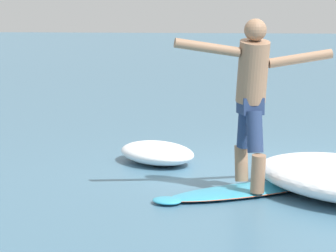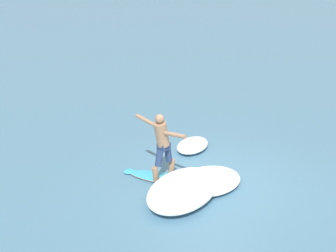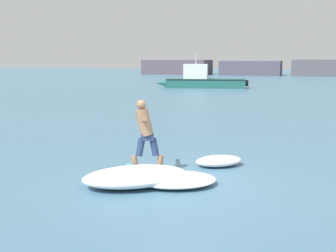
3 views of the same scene
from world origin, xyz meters
name	(u,v)px [view 1 (image 1 of 3)]	position (x,y,z in m)	size (l,w,h in m)	color
ground_plane	(323,176)	(0.00, 0.00, 0.00)	(200.00, 200.00, 0.00)	teal
surfboard	(247,190)	(-1.04, 0.61, 0.03)	(1.70, 1.62, 0.19)	#37A4C9
surfer	(252,91)	(-1.06, 0.57, 0.98)	(0.83, 1.37, 1.59)	#966F52
wave_foam_at_tail	(157,153)	(0.27, 1.91, 0.12)	(1.35, 1.33, 0.24)	white
wave_foam_beside	(321,169)	(-0.15, 0.00, 0.10)	(2.02, 1.85, 0.20)	white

